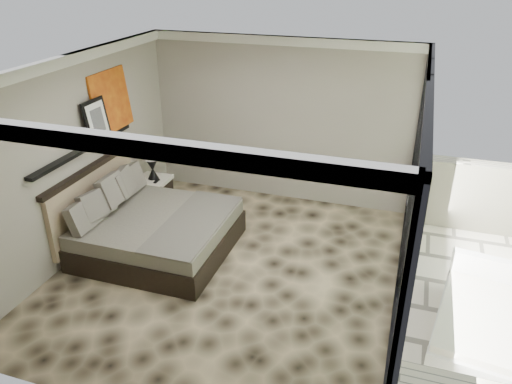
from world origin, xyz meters
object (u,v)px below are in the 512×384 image
(nightstand, at_px, (155,192))
(table_lamp, at_px, (152,158))
(bed, at_px, (152,229))
(lounger, at_px, (476,322))

(nightstand, distance_m, table_lamp, 0.63)
(bed, relative_size, table_lamp, 3.54)
(lounger, bearing_deg, bed, -177.94)
(bed, distance_m, table_lamp, 1.52)
(bed, height_order, lounger, bed)
(bed, bearing_deg, lounger, -6.75)
(table_lamp, bearing_deg, nightstand, -154.78)
(nightstand, relative_size, lounger, 0.30)
(nightstand, distance_m, lounger, 5.35)
(nightstand, xyz_separation_m, lounger, (5.05, -1.78, -0.06))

